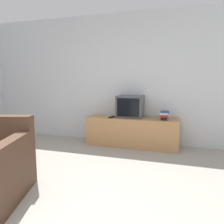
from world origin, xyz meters
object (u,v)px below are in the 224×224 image
Objects in this scene: television at (130,106)px; tv_stand at (132,132)px; book_stack at (164,115)px; remote_on_stand at (112,117)px.

tv_stand is at bearing -42.43° from television.
book_stack is at bearing -2.35° from tv_stand.
book_stack reaches higher than remote_on_stand.
television is 0.42m from remote_on_stand.
remote_on_stand is at bearing -164.12° from tv_stand.
television is 2.14× the size of book_stack.
tv_stand is 7.51× the size of book_stack.
tv_stand is 0.50m from television.
remote_on_stand is (-0.99, -0.09, -0.07)m from book_stack.
remote_on_stand is at bearing -175.07° from book_stack.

